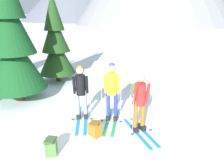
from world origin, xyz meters
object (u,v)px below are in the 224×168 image
Objects in this scene: skier_in_red at (140,99)px; pine_tree_far at (12,39)px; backpack_on_snow_front at (51,146)px; skier_in_black at (81,91)px; skier_in_yellow at (112,89)px; backpack_on_snow_beside at (95,129)px; pine_tree_mid at (55,42)px.

pine_tree_far reaches higher than skier_in_red.
pine_tree_far is at bearing 131.77° from backpack_on_snow_front.
skier_in_black is at bearing 83.25° from backpack_on_snow_front.
skier_in_yellow is 3.84m from pine_tree_far.
skier_in_black is 0.37× the size of pine_tree_far.
backpack_on_snow_front is at bearing -132.65° from backpack_on_snow_beside.
pine_tree_far is at bearing 162.07° from skier_in_red.
pine_tree_far is (-3.52, 0.92, 1.22)m from skier_in_yellow.
skier_in_red is at bearing -44.36° from pine_tree_mid.
skier_in_red is 0.42× the size of pine_tree_mid.
pine_tree_far reaches higher than skier_in_yellow.
backpack_on_snow_beside is at bearing 47.35° from backpack_on_snow_front.
backpack_on_snow_front is (1.93, -5.06, -1.59)m from pine_tree_mid.
skier_in_yellow is (0.90, 0.05, 0.11)m from skier_in_black.
pine_tree_mid is 5.64m from backpack_on_snow_front.
skier_in_black is 1.75m from skier_in_red.
skier_in_black is 1.08× the size of skier_in_red.
pine_tree_mid is 0.80× the size of pine_tree_far.
skier_in_black reaches higher than backpack_on_snow_front.
skier_in_yellow is 2.24m from backpack_on_snow_front.
backpack_on_snow_beside is (0.81, 0.87, 0.00)m from backpack_on_snow_front.
skier_in_black is 0.46× the size of pine_tree_mid.
backpack_on_snow_front is (-1.11, -1.78, -0.80)m from skier_in_yellow.
backpack_on_snow_beside is (0.60, -0.85, -0.69)m from skier_in_black.
backpack_on_snow_beside is (-1.10, -0.43, -0.73)m from skier_in_red.
skier_in_red is 4.29× the size of backpack_on_snow_front.
pine_tree_far reaches higher than skier_in_black.
pine_tree_mid is at bearing 110.92° from backpack_on_snow_front.
skier_in_black is 0.91m from skier_in_yellow.
pine_tree_mid is at bearing 135.64° from skier_in_red.
skier_in_red is at bearing 34.33° from backpack_on_snow_front.
pine_tree_mid reaches higher than backpack_on_snow_beside.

